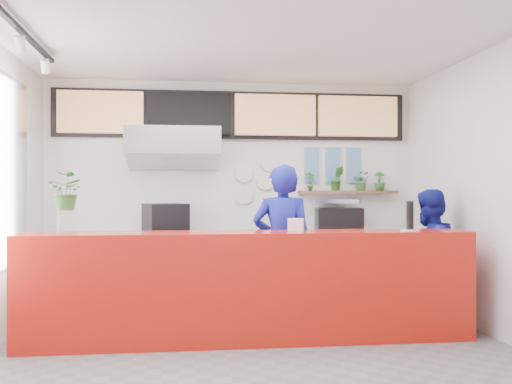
% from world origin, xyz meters
% --- Properties ---
extents(floor, '(5.00, 5.00, 0.00)m').
position_xyz_m(floor, '(0.00, 0.00, 0.00)').
color(floor, slate).
rests_on(floor, ground).
extents(ceiling, '(5.00, 5.00, 0.00)m').
position_xyz_m(ceiling, '(0.00, 0.00, 3.00)').
color(ceiling, silver).
extents(wall_back, '(5.00, 0.00, 5.00)m').
position_xyz_m(wall_back, '(0.00, 2.50, 1.50)').
color(wall_back, white).
rests_on(wall_back, ground).
extents(wall_right, '(0.00, 5.00, 5.00)m').
position_xyz_m(wall_right, '(2.50, 0.00, 1.50)').
color(wall_right, white).
rests_on(wall_right, ground).
extents(service_counter, '(4.50, 0.60, 1.10)m').
position_xyz_m(service_counter, '(0.00, 0.40, 0.55)').
color(service_counter, red).
rests_on(service_counter, ground).
extents(cream_band, '(5.00, 0.02, 0.80)m').
position_xyz_m(cream_band, '(0.00, 2.49, 2.60)').
color(cream_band, beige).
rests_on(cream_band, wall_back).
extents(prep_bench, '(1.80, 0.60, 0.90)m').
position_xyz_m(prep_bench, '(-0.80, 2.20, 0.45)').
color(prep_bench, '#B2B5BA').
rests_on(prep_bench, ground).
extents(panini_oven, '(0.63, 0.63, 0.45)m').
position_xyz_m(panini_oven, '(-0.90, 2.20, 1.12)').
color(panini_oven, black).
rests_on(panini_oven, prep_bench).
extents(extraction_hood, '(1.20, 0.70, 0.35)m').
position_xyz_m(extraction_hood, '(-0.80, 2.15, 2.15)').
color(extraction_hood, '#B2B5BA').
rests_on(extraction_hood, ceiling).
extents(hood_lip, '(1.20, 0.69, 0.31)m').
position_xyz_m(hood_lip, '(-0.80, 2.15, 1.95)').
color(hood_lip, '#B2B5BA').
rests_on(hood_lip, ceiling).
extents(right_bench, '(1.80, 0.60, 0.90)m').
position_xyz_m(right_bench, '(1.50, 2.20, 0.45)').
color(right_bench, '#B2B5BA').
rests_on(right_bench, ground).
extents(espresso_machine, '(0.64, 0.49, 0.39)m').
position_xyz_m(espresso_machine, '(1.41, 2.20, 1.09)').
color(espresso_machine, black).
rests_on(espresso_machine, right_bench).
extents(espresso_tray, '(0.68, 0.59, 0.05)m').
position_xyz_m(espresso_tray, '(1.41, 2.20, 1.38)').
color(espresso_tray, '#A7A9AE').
rests_on(espresso_tray, espresso_machine).
extents(herb_shelf, '(1.40, 0.18, 0.04)m').
position_xyz_m(herb_shelf, '(1.60, 2.40, 1.50)').
color(herb_shelf, brown).
rests_on(herb_shelf, wall_back).
extents(menu_board_far_left, '(1.10, 0.10, 0.55)m').
position_xyz_m(menu_board_far_left, '(-1.75, 2.38, 2.55)').
color(menu_board_far_left, tan).
rests_on(menu_board_far_left, wall_back).
extents(menu_board_mid_left, '(1.10, 0.10, 0.55)m').
position_xyz_m(menu_board_mid_left, '(-0.59, 2.38, 2.55)').
color(menu_board_mid_left, black).
rests_on(menu_board_mid_left, wall_back).
extents(menu_board_mid_right, '(1.10, 0.10, 0.55)m').
position_xyz_m(menu_board_mid_right, '(0.57, 2.38, 2.55)').
color(menu_board_mid_right, tan).
rests_on(menu_board_mid_right, wall_back).
extents(menu_board_far_right, '(1.10, 0.10, 0.55)m').
position_xyz_m(menu_board_far_right, '(1.73, 2.38, 2.55)').
color(menu_board_far_right, tan).
rests_on(menu_board_far_right, wall_back).
extents(soffit, '(4.80, 0.04, 0.65)m').
position_xyz_m(soffit, '(0.00, 2.46, 2.55)').
color(soffit, black).
rests_on(soffit, wall_back).
extents(track_rail, '(0.05, 2.40, 0.04)m').
position_xyz_m(track_rail, '(-2.10, 0.00, 2.94)').
color(track_rail, black).
rests_on(track_rail, ceiling).
extents(dec_plate_a, '(0.24, 0.03, 0.24)m').
position_xyz_m(dec_plate_a, '(0.15, 2.47, 1.75)').
color(dec_plate_a, silver).
rests_on(dec_plate_a, wall_back).
extents(dec_plate_b, '(0.24, 0.03, 0.24)m').
position_xyz_m(dec_plate_b, '(0.45, 2.47, 1.65)').
color(dec_plate_b, silver).
rests_on(dec_plate_b, wall_back).
extents(dec_plate_c, '(0.24, 0.03, 0.24)m').
position_xyz_m(dec_plate_c, '(0.15, 2.47, 1.45)').
color(dec_plate_c, silver).
rests_on(dec_plate_c, wall_back).
extents(dec_plate_d, '(0.24, 0.03, 0.24)m').
position_xyz_m(dec_plate_d, '(0.50, 2.47, 1.90)').
color(dec_plate_d, silver).
rests_on(dec_plate_d, wall_back).
extents(photo_frame_a, '(0.20, 0.02, 0.25)m').
position_xyz_m(photo_frame_a, '(1.10, 2.48, 2.00)').
color(photo_frame_a, '#598CBF').
rests_on(photo_frame_a, wall_back).
extents(photo_frame_b, '(0.20, 0.02, 0.25)m').
position_xyz_m(photo_frame_b, '(1.40, 2.48, 2.00)').
color(photo_frame_b, '#598CBF').
rests_on(photo_frame_b, wall_back).
extents(photo_frame_c, '(0.20, 0.02, 0.25)m').
position_xyz_m(photo_frame_c, '(1.70, 2.48, 2.00)').
color(photo_frame_c, '#598CBF').
rests_on(photo_frame_c, wall_back).
extents(photo_frame_d, '(0.20, 0.02, 0.25)m').
position_xyz_m(photo_frame_d, '(1.10, 2.48, 1.75)').
color(photo_frame_d, '#598CBF').
rests_on(photo_frame_d, wall_back).
extents(photo_frame_e, '(0.20, 0.02, 0.25)m').
position_xyz_m(photo_frame_e, '(1.40, 2.48, 1.75)').
color(photo_frame_e, '#598CBF').
rests_on(photo_frame_e, wall_back).
extents(photo_frame_f, '(0.20, 0.02, 0.25)m').
position_xyz_m(photo_frame_f, '(1.70, 2.48, 1.75)').
color(photo_frame_f, '#598CBF').
rests_on(photo_frame_f, wall_back).
extents(staff_center, '(0.74, 0.57, 1.80)m').
position_xyz_m(staff_center, '(0.41, 0.85, 0.90)').
color(staff_center, navy).
rests_on(staff_center, ground).
extents(staff_right, '(0.94, 0.91, 1.53)m').
position_xyz_m(staff_right, '(2.11, 0.91, 0.77)').
color(staff_right, navy).
rests_on(staff_right, ground).
extents(herb_a, '(0.15, 0.11, 0.26)m').
position_xyz_m(herb_a, '(1.06, 2.40, 1.65)').
color(herb_a, '#295F21').
rests_on(herb_a, herb_shelf).
extents(herb_b, '(0.20, 0.17, 0.34)m').
position_xyz_m(herb_b, '(1.44, 2.40, 1.69)').
color(herb_b, '#295F21').
rests_on(herb_b, herb_shelf).
extents(herb_c, '(0.29, 0.28, 0.26)m').
position_xyz_m(herb_c, '(1.79, 2.40, 1.65)').
color(herb_c, '#295F21').
rests_on(herb_c, herb_shelf).
extents(herb_d, '(0.18, 0.17, 0.26)m').
position_xyz_m(herb_d, '(2.05, 2.40, 1.65)').
color(herb_d, '#295F21').
rests_on(herb_d, herb_shelf).
extents(glass_vase, '(0.26, 0.26, 0.25)m').
position_xyz_m(glass_vase, '(-1.77, 0.38, 1.22)').
color(glass_vase, silver).
rests_on(glass_vase, service_counter).
extents(basil_vase, '(0.42, 0.40, 0.37)m').
position_xyz_m(basil_vase, '(-1.77, 0.38, 1.51)').
color(basil_vase, '#295F21').
rests_on(basil_vase, glass_vase).
extents(napkin_holder, '(0.18, 0.14, 0.13)m').
position_xyz_m(napkin_holder, '(0.47, 0.39, 1.17)').
color(napkin_holder, silver).
rests_on(napkin_holder, service_counter).
extents(white_plate, '(0.19, 0.19, 0.01)m').
position_xyz_m(white_plate, '(1.65, 0.33, 1.11)').
color(white_plate, silver).
rests_on(white_plate, service_counter).
extents(pepper_mill, '(0.07, 0.07, 0.29)m').
position_xyz_m(pepper_mill, '(1.65, 0.33, 1.26)').
color(pepper_mill, black).
rests_on(pepper_mill, white_plate).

